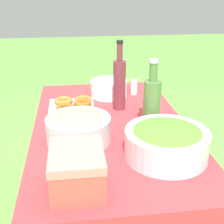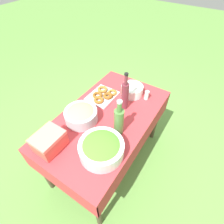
# 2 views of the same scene
# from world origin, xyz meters

# --- Properties ---
(ground_plane) EXTENTS (14.00, 14.00, 0.00)m
(ground_plane) POSITION_xyz_m (0.00, 0.00, 0.00)
(ground_plane) COLOR #609342
(picnic_table) EXTENTS (1.30, 0.74, 0.73)m
(picnic_table) POSITION_xyz_m (0.00, 0.00, 0.63)
(picnic_table) COLOR #B73338
(picnic_table) RESTS_ON ground_plane
(salad_bowl) EXTENTS (0.33, 0.33, 0.13)m
(salad_bowl) POSITION_xyz_m (-0.33, -0.18, 0.80)
(salad_bowl) COLOR silver
(salad_bowl) RESTS_ON picnic_table
(pasta_bowl) EXTENTS (0.28, 0.28, 0.13)m
(pasta_bowl) POSITION_xyz_m (-0.15, 0.16, 0.80)
(pasta_bowl) COLOR #B2B7BC
(pasta_bowl) RESTS_ON picnic_table
(donut_platter) EXTENTS (0.29, 0.25, 0.05)m
(donut_platter) POSITION_xyz_m (0.21, 0.18, 0.75)
(donut_platter) COLOR silver
(donut_platter) RESTS_ON picnic_table
(plate_stack) EXTENTS (0.22, 0.22, 0.10)m
(plate_stack) POSITION_xyz_m (0.41, -0.04, 0.78)
(plate_stack) COLOR white
(plate_stack) RESTS_ON picnic_table
(olive_oil_bottle) EXTENTS (0.08, 0.08, 0.34)m
(olive_oil_bottle) POSITION_xyz_m (-0.08, -0.18, 0.87)
(olive_oil_bottle) COLOR #4C7238
(olive_oil_bottle) RESTS_ON picnic_table
(wine_bottle) EXTENTS (0.07, 0.07, 0.37)m
(wine_bottle) POSITION_xyz_m (0.20, -0.07, 0.88)
(wine_bottle) COLOR maroon
(wine_bottle) RESTS_ON picnic_table
(cooler_box) EXTENTS (0.22, 0.18, 0.15)m
(cooler_box) POSITION_xyz_m (-0.49, 0.17, 0.81)
(cooler_box) COLOR #E04C42
(cooler_box) RESTS_ON picnic_table
(salt_shaker) EXTENTS (0.04, 0.04, 0.09)m
(salt_shaker) POSITION_xyz_m (0.42, -0.20, 0.78)
(salt_shaker) COLOR white
(salt_shaker) RESTS_ON picnic_table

